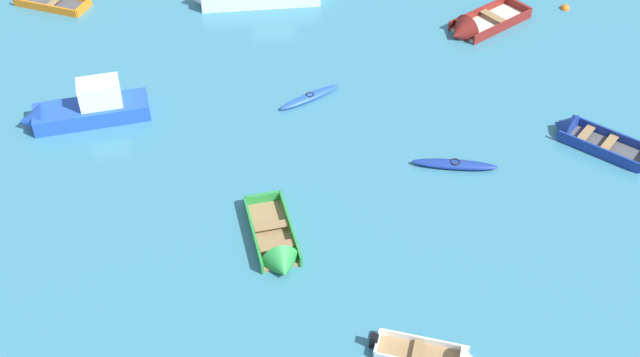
{
  "coord_description": "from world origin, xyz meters",
  "views": [
    {
      "loc": [
        1.82,
        -2.79,
        19.8
      ],
      "look_at": [
        0.0,
        19.19,
        0.15
      ],
      "focal_mm": 45.22,
      "sensor_mm": 36.0,
      "label": 1
    }
  ],
  "objects_px": {
    "rowboat_maroon_near_camera": "(472,28)",
    "rowboat_green_back_row_left": "(278,251)",
    "rowboat_deep_blue_far_back": "(581,134)",
    "mooring_buoy_near_foreground": "(565,9)",
    "motor_launch_blue_far_left": "(83,109)",
    "kayak_deep_blue_midfield_left": "(455,164)",
    "kayak_blue_back_row_center": "(310,97)"
  },
  "relations": [
    {
      "from": "motor_launch_blue_far_left",
      "to": "rowboat_maroon_near_camera",
      "type": "xyz_separation_m",
      "value": [
        15.9,
        8.01,
        -0.34
      ]
    },
    {
      "from": "rowboat_maroon_near_camera",
      "to": "rowboat_green_back_row_left",
      "type": "distance_m",
      "value": 16.43
    },
    {
      "from": "motor_launch_blue_far_left",
      "to": "rowboat_green_back_row_left",
      "type": "distance_m",
      "value": 10.95
    },
    {
      "from": "kayak_blue_back_row_center",
      "to": "kayak_deep_blue_midfield_left",
      "type": "height_order",
      "value": "kayak_deep_blue_midfield_left"
    },
    {
      "from": "kayak_blue_back_row_center",
      "to": "mooring_buoy_near_foreground",
      "type": "bearing_deg",
      "value": 35.9
    },
    {
      "from": "kayak_deep_blue_midfield_left",
      "to": "mooring_buoy_near_foreground",
      "type": "relative_size",
      "value": 7.12
    },
    {
      "from": "motor_launch_blue_far_left",
      "to": "kayak_deep_blue_midfield_left",
      "type": "distance_m",
      "value": 14.79
    },
    {
      "from": "rowboat_maroon_near_camera",
      "to": "kayak_deep_blue_midfield_left",
      "type": "height_order",
      "value": "rowboat_maroon_near_camera"
    },
    {
      "from": "mooring_buoy_near_foreground",
      "to": "rowboat_green_back_row_left",
      "type": "bearing_deg",
      "value": -124.53
    },
    {
      "from": "rowboat_deep_blue_far_back",
      "to": "rowboat_green_back_row_left",
      "type": "relative_size",
      "value": 0.95
    },
    {
      "from": "kayak_deep_blue_midfield_left",
      "to": "motor_launch_blue_far_left",
      "type": "bearing_deg",
      "value": 173.37
    },
    {
      "from": "mooring_buoy_near_foreground",
      "to": "rowboat_maroon_near_camera",
      "type": "bearing_deg",
      "value": -151.07
    },
    {
      "from": "kayak_blue_back_row_center",
      "to": "mooring_buoy_near_foreground",
      "type": "xyz_separation_m",
      "value": [
        11.65,
        8.44,
        -0.13
      ]
    },
    {
      "from": "kayak_deep_blue_midfield_left",
      "to": "rowboat_maroon_near_camera",
      "type": "bearing_deg",
      "value": 82.88
    },
    {
      "from": "rowboat_maroon_near_camera",
      "to": "rowboat_green_back_row_left",
      "type": "relative_size",
      "value": 1.08
    },
    {
      "from": "rowboat_maroon_near_camera",
      "to": "mooring_buoy_near_foreground",
      "type": "bearing_deg",
      "value": 28.93
    },
    {
      "from": "motor_launch_blue_far_left",
      "to": "rowboat_green_back_row_left",
      "type": "bearing_deg",
      "value": -37.95
    },
    {
      "from": "rowboat_maroon_near_camera",
      "to": "kayak_deep_blue_midfield_left",
      "type": "xyz_separation_m",
      "value": [
        -1.21,
        -9.71,
        -0.07
      ]
    },
    {
      "from": "rowboat_maroon_near_camera",
      "to": "rowboat_green_back_row_left",
      "type": "height_order",
      "value": "rowboat_maroon_near_camera"
    },
    {
      "from": "rowboat_green_back_row_left",
      "to": "kayak_deep_blue_midfield_left",
      "type": "bearing_deg",
      "value": 39.68
    },
    {
      "from": "rowboat_deep_blue_far_back",
      "to": "rowboat_green_back_row_left",
      "type": "bearing_deg",
      "value": -147.02
    },
    {
      "from": "motor_launch_blue_far_left",
      "to": "kayak_deep_blue_midfield_left",
      "type": "relative_size",
      "value": 1.63
    },
    {
      "from": "rowboat_green_back_row_left",
      "to": "mooring_buoy_near_foreground",
      "type": "height_order",
      "value": "rowboat_green_back_row_left"
    },
    {
      "from": "motor_launch_blue_far_left",
      "to": "rowboat_deep_blue_far_back",
      "type": "distance_m",
      "value": 19.68
    },
    {
      "from": "mooring_buoy_near_foreground",
      "to": "rowboat_deep_blue_far_back",
      "type": "bearing_deg",
      "value": -94.81
    },
    {
      "from": "rowboat_maroon_near_camera",
      "to": "mooring_buoy_near_foreground",
      "type": "xyz_separation_m",
      "value": [
        4.63,
        2.56,
        -0.22
      ]
    },
    {
      "from": "rowboat_deep_blue_far_back",
      "to": "rowboat_green_back_row_left",
      "type": "height_order",
      "value": "rowboat_green_back_row_left"
    },
    {
      "from": "rowboat_deep_blue_far_back",
      "to": "rowboat_maroon_near_camera",
      "type": "xyz_separation_m",
      "value": [
        -3.78,
        7.57,
        0.01
      ]
    },
    {
      "from": "rowboat_deep_blue_far_back",
      "to": "mooring_buoy_near_foreground",
      "type": "height_order",
      "value": "rowboat_deep_blue_far_back"
    },
    {
      "from": "rowboat_maroon_near_camera",
      "to": "kayak_deep_blue_midfield_left",
      "type": "bearing_deg",
      "value": -97.12
    },
    {
      "from": "rowboat_maroon_near_camera",
      "to": "kayak_blue_back_row_center",
      "type": "distance_m",
      "value": 9.16
    },
    {
      "from": "rowboat_deep_blue_far_back",
      "to": "kayak_deep_blue_midfield_left",
      "type": "bearing_deg",
      "value": -156.76
    }
  ]
}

